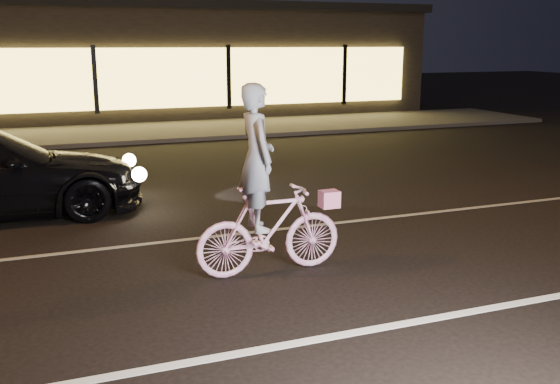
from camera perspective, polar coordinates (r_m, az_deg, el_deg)
name	(u,v)px	position (r m, az deg, el deg)	size (l,w,h in m)	color
ground	(216,291)	(7.21, -5.84, -9.01)	(90.00, 90.00, 0.00)	black
lane_stripe_near	(259,350)	(5.91, -1.91, -14.22)	(60.00, 0.12, 0.01)	silver
lane_stripe_far	(180,240)	(9.04, -9.17, -4.38)	(60.00, 0.10, 0.01)	gray
sidewalk	(104,134)	(19.71, -15.82, 5.10)	(30.00, 4.00, 0.12)	#383533
storefront	(85,59)	(25.48, -17.42, 11.50)	(25.40, 8.42, 4.20)	black
cyclist	(266,208)	(7.46, -1.27, -1.50)	(1.84, 0.63, 2.31)	#D63E8F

